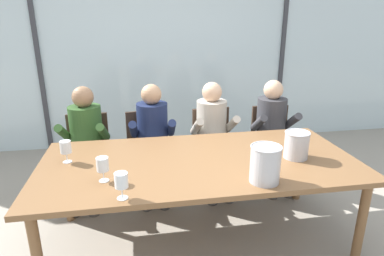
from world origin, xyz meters
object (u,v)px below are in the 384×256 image
(chair_center, at_px, (213,142))
(wine_glass_center_pour, at_px, (121,181))
(ice_bucket_secondary, at_px, (297,145))
(ice_bucket_primary, at_px, (265,164))
(wine_glass_near_bucket, at_px, (103,165))
(person_navy_polo, at_px, (153,135))
(chair_right_of_center, at_px, (271,139))
(person_charcoal_jacket, at_px, (273,128))
(wine_glass_by_left_taster, at_px, (66,147))
(chair_near_curtain, at_px, (89,150))
(dining_table, at_px, (199,167))
(person_olive_shirt, at_px, (85,138))
(person_beige_jumper, at_px, (213,131))
(chair_left_of_center, at_px, (148,146))

(chair_center, relative_size, wine_glass_center_pour, 4.97)
(ice_bucket_secondary, bearing_deg, ice_bucket_primary, -139.38)
(wine_glass_near_bucket, bearing_deg, person_navy_polo, 70.10)
(chair_right_of_center, height_order, ice_bucket_secondary, ice_bucket_secondary)
(person_charcoal_jacket, relative_size, wine_glass_by_left_taster, 6.80)
(person_navy_polo, xyz_separation_m, person_charcoal_jacket, (1.31, -0.00, 0.00))
(wine_glass_center_pour, bearing_deg, ice_bucket_secondary, 16.69)
(chair_near_curtain, xyz_separation_m, person_charcoal_jacket, (1.98, -0.12, 0.17))
(person_charcoal_jacket, height_order, ice_bucket_secondary, person_charcoal_jacket)
(chair_right_of_center, relative_size, ice_bucket_secondary, 3.96)
(wine_glass_near_bucket, relative_size, wine_glass_center_pour, 1.00)
(ice_bucket_secondary, bearing_deg, chair_near_curtain, 148.62)
(ice_bucket_secondary, height_order, wine_glass_near_bucket, ice_bucket_secondary)
(ice_bucket_secondary, bearing_deg, person_navy_polo, 138.94)
(chair_near_curtain, relative_size, wine_glass_near_bucket, 4.97)
(ice_bucket_primary, relative_size, wine_glass_near_bucket, 1.50)
(dining_table, height_order, ice_bucket_primary, ice_bucket_primary)
(person_olive_shirt, distance_m, ice_bucket_primary, 1.89)
(chair_right_of_center, height_order, person_beige_jumper, person_beige_jumper)
(person_beige_jumper, distance_m, ice_bucket_primary, 1.31)
(dining_table, distance_m, ice_bucket_secondary, 0.79)
(person_charcoal_jacket, bearing_deg, wine_glass_by_left_taster, -159.88)
(chair_center, xyz_separation_m, ice_bucket_primary, (0.02, -1.41, 0.38))
(ice_bucket_primary, height_order, wine_glass_by_left_taster, ice_bucket_primary)
(chair_center, relative_size, wine_glass_by_left_taster, 4.97)
(chair_near_curtain, height_order, wine_glass_near_bucket, wine_glass_near_bucket)
(person_olive_shirt, xyz_separation_m, person_charcoal_jacket, (1.98, -0.00, 0.00))
(chair_right_of_center, relative_size, person_navy_polo, 0.73)
(chair_near_curtain, distance_m, person_navy_polo, 0.70)
(dining_table, distance_m, chair_right_of_center, 1.43)
(person_navy_polo, xyz_separation_m, wine_glass_by_left_taster, (-0.70, -0.73, 0.19))
(dining_table, relative_size, person_beige_jumper, 2.10)
(chair_center, relative_size, person_beige_jumper, 0.73)
(chair_left_of_center, bearing_deg, person_navy_polo, -75.99)
(dining_table, distance_m, wine_glass_near_bucket, 0.78)
(person_olive_shirt, xyz_separation_m, person_beige_jumper, (1.31, -0.00, 0.00))
(person_beige_jumper, relative_size, wine_glass_by_left_taster, 6.80)
(chair_left_of_center, distance_m, person_charcoal_jacket, 1.38)
(chair_near_curtain, distance_m, wine_glass_near_bucket, 1.30)
(chair_near_curtain, bearing_deg, wine_glass_near_bucket, -79.70)
(chair_center, height_order, chair_right_of_center, same)
(wine_glass_by_left_taster, height_order, wine_glass_center_pour, same)
(ice_bucket_secondary, height_order, wine_glass_center_pour, ice_bucket_secondary)
(person_navy_polo, distance_m, wine_glass_near_bucket, 1.18)
(wine_glass_near_bucket, bearing_deg, wine_glass_center_pour, -62.78)
(chair_near_curtain, xyz_separation_m, ice_bucket_secondary, (1.76, -1.07, 0.36))
(chair_left_of_center, xyz_separation_m, wine_glass_center_pour, (-0.21, -1.49, 0.36))
(chair_near_curtain, distance_m, person_beige_jumper, 1.32)
(person_olive_shirt, xyz_separation_m, wine_glass_center_pour, (0.41, -1.36, 0.19))
(wine_glass_by_left_taster, distance_m, wine_glass_center_pour, 0.77)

